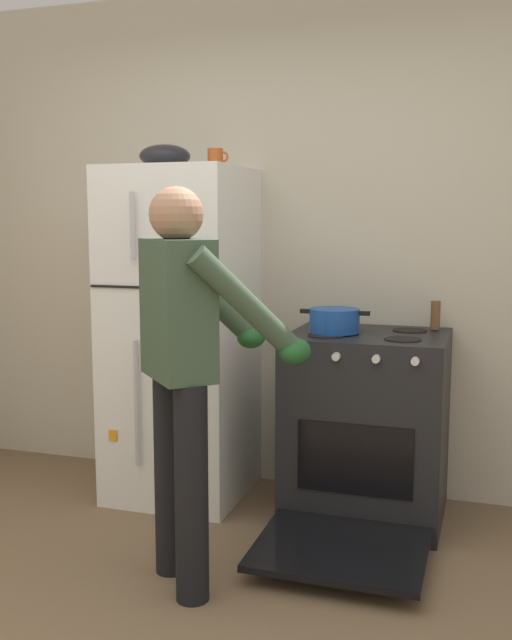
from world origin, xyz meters
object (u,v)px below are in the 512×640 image
Objects in this scene: refrigerator at (182,334)px; person_cook at (188,352)px; stove_range at (366,428)px; red_pot at (334,320)px; mixing_bowl at (165,156)px; coffee_mug at (216,158)px; pepper_mill at (435,315)px.

person_cook is at bearing -64.77° from refrigerator.
stove_range is at bearing 58.37° from person_cook.
red_pot is at bearing -168.71° from stove_range.
mixing_bowl reaches higher than refrigerator.
stove_range is 10.98× the size of coffee_mug.
coffee_mug reaches higher than refrigerator.
refrigerator is at bearing 176.59° from red_pot.
stove_range is at bearing 11.29° from red_pot.
person_cook is 1.42m from pepper_mill.
person_cook is 1.31m from coffee_mug.
refrigerator is 12.16× the size of pepper_mill.
person_cook is 4.66× the size of red_pot.
refrigerator reaches higher than pepper_mill.
pepper_mill is at bearing 28.52° from red_pot.
pepper_mill is at bearing 36.01° from stove_range.
pepper_mill is 0.54× the size of mixing_bowl.
person_cook is 0.96m from red_pot.
mixing_bowl is at bearing -169.22° from coffee_mug.
pepper_mill is 1.60m from mixing_bowl.
red_pot is at bearing -8.72° from coffee_mug.
coffee_mug reaches higher than red_pot.
coffee_mug is at bearing 175.21° from stove_range.
pepper_mill is at bearing 52.65° from person_cook.
refrigerator is 6.62× the size of mixing_bowl.
person_cook is at bearing -121.63° from stove_range.
pepper_mill is at bearing 8.28° from mixing_bowl.
refrigerator is 15.53× the size of coffee_mug.
mixing_bowl is at bearing 176.87° from red_pot.
person_cook is 6.08× the size of mixing_bowl.
coffee_mug is (0.18, 0.05, 0.92)m from refrigerator.
stove_range is 1.72m from mixing_bowl.
coffee_mug reaches higher than stove_range.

